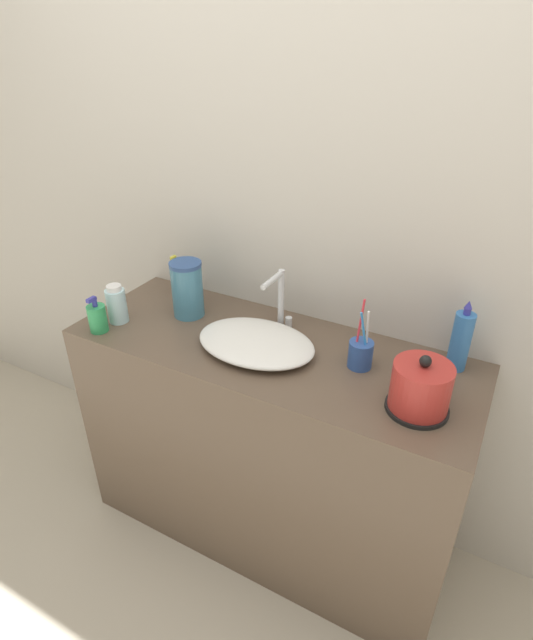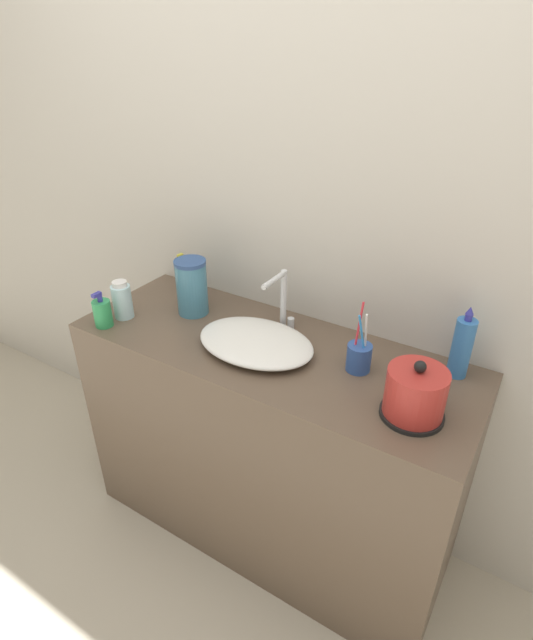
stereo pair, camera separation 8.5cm
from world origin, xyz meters
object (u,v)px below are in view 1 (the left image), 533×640
(mouthwash_bottle, at_px, (97,318))
(water_pitcher, at_px, (187,289))
(hand_cream_bottle, at_px, (461,341))
(electric_kettle, at_px, (420,390))
(lotion_bottle, at_px, (177,280))
(toothbrush_cup, at_px, (361,353))
(shampoo_bottle, at_px, (117,304))
(faucet, at_px, (280,297))

(mouthwash_bottle, height_order, water_pitcher, water_pitcher)
(mouthwash_bottle, bearing_deg, hand_cream_bottle, 17.75)
(electric_kettle, bearing_deg, mouthwash_bottle, -174.41)
(lotion_bottle, bearing_deg, toothbrush_cup, -8.42)
(electric_kettle, bearing_deg, lotion_bottle, 166.51)
(lotion_bottle, bearing_deg, shampoo_bottle, -104.14)
(shampoo_bottle, height_order, hand_cream_bottle, hand_cream_bottle)
(faucet, relative_size, electric_kettle, 1.21)
(faucet, height_order, lotion_bottle, faucet)
(toothbrush_cup, xyz_separation_m, water_pitcher, (-0.66, 0.02, 0.06))
(electric_kettle, relative_size, hand_cream_bottle, 0.76)
(lotion_bottle, height_order, hand_cream_bottle, hand_cream_bottle)
(faucet, xyz_separation_m, electric_kettle, (0.53, -0.21, -0.05))
(water_pitcher, bearing_deg, toothbrush_cup, -1.49)
(toothbrush_cup, height_order, water_pitcher, toothbrush_cup)
(lotion_bottle, height_order, water_pitcher, water_pitcher)
(shampoo_bottle, xyz_separation_m, hand_cream_bottle, (1.11, 0.28, 0.03))
(electric_kettle, distance_m, shampoo_bottle, 1.06)
(faucet, relative_size, lotion_bottle, 1.24)
(electric_kettle, bearing_deg, toothbrush_cup, 149.54)
(toothbrush_cup, bearing_deg, mouthwash_bottle, -165.29)
(toothbrush_cup, xyz_separation_m, mouthwash_bottle, (-0.86, -0.23, 0.00))
(mouthwash_bottle, height_order, hand_cream_bottle, hand_cream_bottle)
(mouthwash_bottle, distance_m, hand_cream_bottle, 1.18)
(electric_kettle, relative_size, toothbrush_cup, 0.79)
(faucet, distance_m, toothbrush_cup, 0.34)
(electric_kettle, bearing_deg, water_pitcher, 170.89)
(electric_kettle, xyz_separation_m, shampoo_bottle, (-1.06, -0.02, -0.00))
(water_pitcher, bearing_deg, lotion_bottle, 141.97)
(faucet, distance_m, hand_cream_bottle, 0.59)
(lotion_bottle, distance_m, mouthwash_bottle, 0.35)
(toothbrush_cup, bearing_deg, lotion_bottle, 171.58)
(water_pitcher, bearing_deg, hand_cream_bottle, 7.20)
(electric_kettle, distance_m, water_pitcher, 0.88)
(electric_kettle, xyz_separation_m, hand_cream_bottle, (0.05, 0.26, 0.03))
(faucet, distance_m, electric_kettle, 0.57)
(electric_kettle, height_order, toothbrush_cup, toothbrush_cup)
(shampoo_bottle, distance_m, hand_cream_bottle, 1.15)
(lotion_bottle, height_order, shampoo_bottle, lotion_bottle)
(toothbrush_cup, distance_m, hand_cream_bottle, 0.30)
(electric_kettle, distance_m, hand_cream_bottle, 0.26)
(shampoo_bottle, relative_size, mouthwash_bottle, 1.07)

